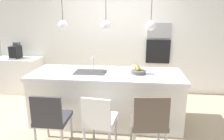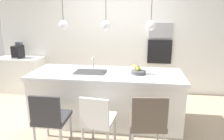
% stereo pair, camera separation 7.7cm
% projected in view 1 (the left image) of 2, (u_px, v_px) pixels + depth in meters
% --- Properties ---
extents(floor, '(6.60, 6.60, 0.00)m').
position_uv_depth(floor, '(107.00, 120.00, 3.92)').
color(floor, tan).
rests_on(floor, ground).
extents(back_wall, '(6.00, 0.10, 2.60)m').
position_uv_depth(back_wall, '(116.00, 39.00, 5.17)').
color(back_wall, white).
rests_on(back_wall, ground).
extents(kitchen_island, '(2.63, 0.98, 0.91)m').
position_uv_depth(kitchen_island, '(106.00, 97.00, 3.80)').
color(kitchen_island, white).
rests_on(kitchen_island, ground).
extents(sink_basin, '(0.56, 0.40, 0.02)m').
position_uv_depth(sink_basin, '(90.00, 72.00, 3.72)').
color(sink_basin, '#2D2D30').
rests_on(sink_basin, kitchen_island).
extents(faucet, '(0.02, 0.17, 0.22)m').
position_uv_depth(faucet, '(93.00, 62.00, 3.89)').
color(faucet, silver).
rests_on(faucet, kitchen_island).
extents(fruit_bowl, '(0.25, 0.25, 0.16)m').
position_uv_depth(fruit_bowl, '(138.00, 71.00, 3.61)').
color(fruit_bowl, '#4C4C51').
rests_on(fruit_bowl, kitchen_island).
extents(side_counter, '(1.10, 0.60, 0.85)m').
position_uv_depth(side_counter, '(19.00, 75.00, 5.31)').
color(side_counter, white).
rests_on(side_counter, ground).
extents(coffee_machine, '(0.20, 0.35, 0.38)m').
position_uv_depth(coffee_machine, '(16.00, 52.00, 5.16)').
color(coffee_machine, black).
rests_on(coffee_machine, side_counter).
extents(microwave, '(0.54, 0.08, 0.34)m').
position_uv_depth(microwave, '(159.00, 30.00, 4.93)').
color(microwave, '#9E9EA3').
rests_on(microwave, back_wall).
extents(oven, '(0.56, 0.08, 0.56)m').
position_uv_depth(oven, '(158.00, 52.00, 5.06)').
color(oven, black).
rests_on(oven, back_wall).
extents(chair_near, '(0.45, 0.47, 0.86)m').
position_uv_depth(chair_near, '(51.00, 118.00, 2.99)').
color(chair_near, '#333338').
rests_on(chair_near, ground).
extents(chair_middle, '(0.46, 0.51, 0.86)m').
position_uv_depth(chair_middle, '(99.00, 119.00, 2.91)').
color(chair_middle, silver).
rests_on(chair_middle, ground).
extents(chair_far, '(0.52, 0.52, 0.92)m').
position_uv_depth(chair_far, '(149.00, 121.00, 2.83)').
color(chair_far, brown).
rests_on(chair_far, ground).
extents(pendant_light_left, '(0.16, 0.16, 0.76)m').
position_uv_depth(pendant_light_left, '(63.00, 25.00, 3.56)').
color(pendant_light_left, silver).
extents(pendant_light_center, '(0.16, 0.16, 0.76)m').
position_uv_depth(pendant_light_center, '(106.00, 25.00, 3.48)').
color(pendant_light_center, silver).
extents(pendant_light_right, '(0.16, 0.16, 0.76)m').
position_uv_depth(pendant_light_right, '(151.00, 25.00, 3.40)').
color(pendant_light_right, silver).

